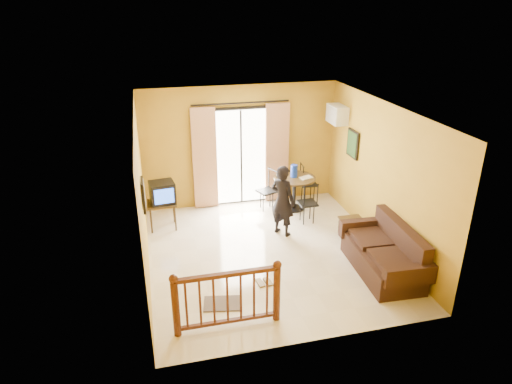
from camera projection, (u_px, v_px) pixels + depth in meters
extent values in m
plane|color=beige|center=(269.00, 253.00, 8.80)|extent=(5.00, 5.00, 0.00)
plane|color=white|center=(270.00, 110.00, 7.70)|extent=(5.00, 5.00, 0.00)
plane|color=#B78C23|center=(240.00, 146.00, 10.48)|extent=(4.50, 0.00, 4.50)
plane|color=#B78C23|center=(320.00, 257.00, 6.02)|extent=(4.50, 0.00, 4.50)
plane|color=#B78C23|center=(142.00, 199.00, 7.75)|extent=(0.00, 5.00, 5.00)
plane|color=#B78C23|center=(382.00, 176.00, 8.74)|extent=(0.00, 5.00, 5.00)
cube|color=black|center=(241.00, 157.00, 10.56)|extent=(1.34, 0.03, 2.34)
cube|color=white|center=(241.00, 157.00, 10.53)|extent=(1.20, 0.04, 2.20)
cube|color=black|center=(241.00, 157.00, 10.51)|extent=(0.04, 0.02, 2.20)
cube|color=beige|center=(205.00, 159.00, 10.28)|extent=(0.55, 0.08, 2.35)
cube|color=beige|center=(277.00, 153.00, 10.65)|extent=(0.55, 0.08, 2.35)
cylinder|color=black|center=(241.00, 103.00, 9.99)|extent=(2.20, 0.04, 0.04)
cube|color=black|center=(162.00, 203.00, 9.57)|extent=(0.60, 0.50, 0.04)
cylinder|color=black|center=(151.00, 221.00, 9.45)|extent=(0.04, 0.04, 0.58)
cylinder|color=black|center=(175.00, 218.00, 9.56)|extent=(0.04, 0.04, 0.58)
cylinder|color=black|center=(151.00, 213.00, 9.80)|extent=(0.04, 0.04, 0.58)
cylinder|color=black|center=(174.00, 210.00, 9.91)|extent=(0.04, 0.04, 0.58)
cube|color=black|center=(162.00, 192.00, 9.48)|extent=(0.55, 0.50, 0.45)
cube|color=blue|center=(164.00, 196.00, 9.28)|extent=(0.40, 0.06, 0.32)
cube|color=black|center=(143.00, 195.00, 7.52)|extent=(0.04, 0.42, 0.52)
cube|color=#5B584E|center=(145.00, 195.00, 7.52)|extent=(0.01, 0.34, 0.44)
cylinder|color=black|center=(295.00, 178.00, 10.35)|extent=(0.95, 0.95, 0.04)
cylinder|color=black|center=(294.00, 194.00, 10.50)|extent=(0.08, 0.08, 0.77)
cylinder|color=black|center=(294.00, 208.00, 10.64)|extent=(0.47, 0.47, 0.03)
cylinder|color=#122EAB|center=(294.00, 171.00, 10.30)|extent=(0.15, 0.15, 0.29)
cube|color=#EEE7CB|center=(306.00, 178.00, 10.30)|extent=(0.32, 0.25, 0.02)
cube|color=white|center=(337.00, 114.00, 10.15)|extent=(0.30, 0.60, 0.40)
cube|color=gray|center=(331.00, 115.00, 10.12)|extent=(0.02, 0.56, 0.36)
cube|color=black|center=(353.00, 144.00, 9.80)|extent=(0.04, 0.50, 0.60)
cube|color=black|center=(352.00, 144.00, 9.79)|extent=(0.01, 0.42, 0.52)
cube|color=black|center=(357.00, 225.00, 9.14)|extent=(0.47, 0.84, 0.04)
cube|color=black|center=(356.00, 235.00, 9.23)|extent=(0.43, 0.80, 0.03)
cube|color=black|center=(355.00, 243.00, 8.83)|extent=(0.05, 0.05, 0.35)
cube|color=black|center=(373.00, 240.00, 8.91)|extent=(0.05, 0.05, 0.35)
cube|color=black|center=(340.00, 225.00, 9.50)|extent=(0.05, 0.05, 0.35)
cube|color=black|center=(356.00, 223.00, 9.58)|extent=(0.05, 0.05, 0.35)
imported|color=brown|center=(356.00, 222.00, 9.15)|extent=(0.25, 0.25, 0.06)
cube|color=black|center=(382.00, 261.00, 8.14)|extent=(0.96, 1.79, 0.44)
cube|color=black|center=(401.00, 240.00, 8.07)|extent=(0.29, 1.75, 0.60)
cube|color=black|center=(409.00, 275.00, 7.29)|extent=(0.88, 0.22, 0.33)
cube|color=black|center=(362.00, 227.00, 8.81)|extent=(0.88, 0.22, 0.33)
cube|color=black|center=(391.00, 260.00, 7.69)|extent=(0.64, 0.74, 0.11)
cube|color=black|center=(370.00, 239.00, 8.37)|extent=(0.64, 0.74, 0.11)
imported|color=black|center=(283.00, 201.00, 9.26)|extent=(0.62, 0.65, 1.50)
cylinder|color=#471E0F|center=(176.00, 309.00, 6.50)|extent=(0.11, 0.11, 0.92)
cylinder|color=#471E0F|center=(277.00, 294.00, 6.83)|extent=(0.11, 0.11, 0.92)
sphere|color=#471E0F|center=(173.00, 279.00, 6.30)|extent=(0.13, 0.13, 0.13)
sphere|color=#471E0F|center=(277.00, 265.00, 6.63)|extent=(0.13, 0.13, 0.13)
cube|color=#471E0F|center=(227.00, 275.00, 6.49)|extent=(1.55, 0.08, 0.06)
cube|color=#471E0F|center=(228.00, 321.00, 6.81)|extent=(1.55, 0.06, 0.05)
cube|color=#574C46|center=(222.00, 303.00, 7.35)|extent=(0.66, 0.50, 0.02)
cube|color=brown|center=(260.00, 283.00, 7.87)|extent=(0.13, 0.26, 0.03)
cube|color=brown|center=(268.00, 282.00, 7.90)|extent=(0.13, 0.26, 0.03)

